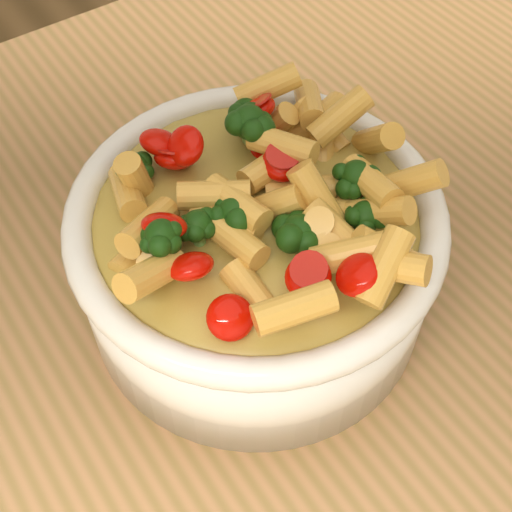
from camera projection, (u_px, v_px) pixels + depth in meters
table at (225, 429)px, 0.54m from camera, size 1.20×0.80×0.90m
serving_bowl at (256, 255)px, 0.45m from camera, size 0.23×0.23×0.10m
pasta_salad at (256, 190)px, 0.40m from camera, size 0.18×0.18×0.04m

